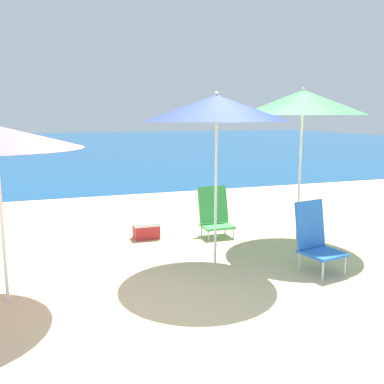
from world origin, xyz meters
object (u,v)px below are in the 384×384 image
beach_umbrella_navy (217,108)px  beach_chair_green (215,213)px  beach_umbrella_green (303,103)px  beach_chair_blue (315,237)px  cooler_box (146,230)px

beach_umbrella_navy → beach_chair_green: beach_umbrella_navy is taller
beach_chair_green → beach_umbrella_green: bearing=-31.3°
beach_umbrella_navy → beach_umbrella_green: bearing=20.6°
beach_umbrella_navy → beach_chair_blue: 2.09m
beach_umbrella_green → beach_umbrella_navy: (-1.68, -0.63, -0.10)m
beach_chair_green → cooler_box: (-1.13, 0.19, -0.23)m
beach_chair_blue → cooler_box: bearing=117.5°
beach_umbrella_green → cooler_box: bearing=158.1°
beach_umbrella_navy → beach_chair_blue: beach_umbrella_navy is taller
beach_umbrella_green → beach_chair_green: size_ratio=2.98×
beach_umbrella_navy → cooler_box: beach_umbrella_navy is taller
beach_chair_green → cooler_box: size_ratio=1.96×
beach_umbrella_green → cooler_box: 3.19m
beach_chair_green → cooler_box: 1.17m
beach_umbrella_green → beach_chair_blue: beach_umbrella_green is taller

